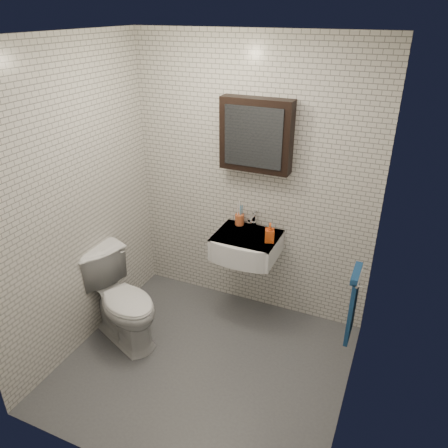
% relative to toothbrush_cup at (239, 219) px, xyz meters
% --- Properties ---
extents(ground, '(2.20, 2.00, 0.01)m').
position_rel_toothbrush_cup_xyz_m(ground, '(0.09, -0.94, -0.90)').
color(ground, '#4E5156').
rests_on(ground, ground).
extents(room_shell, '(2.22, 2.02, 2.51)m').
position_rel_toothbrush_cup_xyz_m(room_shell, '(0.09, -0.94, 0.56)').
color(room_shell, silver).
rests_on(room_shell, ground).
extents(washbasin, '(0.55, 0.50, 0.20)m').
position_rel_toothbrush_cup_xyz_m(washbasin, '(0.14, -0.21, -0.15)').
color(washbasin, white).
rests_on(washbasin, room_shell).
extents(faucet, '(0.06, 0.20, 0.15)m').
position_rel_toothbrush_cup_xyz_m(faucet, '(0.14, -0.01, 0.01)').
color(faucet, silver).
rests_on(faucet, washbasin).
extents(mirror_cabinet, '(0.60, 0.15, 0.60)m').
position_rel_toothbrush_cup_xyz_m(mirror_cabinet, '(0.14, -0.01, 0.79)').
color(mirror_cabinet, black).
rests_on(mirror_cabinet, room_shell).
extents(towel_rail, '(0.09, 0.30, 0.58)m').
position_rel_toothbrush_cup_xyz_m(towel_rail, '(1.13, -0.59, -0.18)').
color(towel_rail, silver).
rests_on(towel_rail, room_shell).
extents(toothbrush_cup, '(0.08, 0.08, 0.22)m').
position_rel_toothbrush_cup_xyz_m(toothbrush_cup, '(0.00, 0.00, 0.00)').
color(toothbrush_cup, '#CA5F32').
rests_on(toothbrush_cup, washbasin).
extents(soap_bottle, '(0.10, 0.10, 0.17)m').
position_rel_toothbrush_cup_xyz_m(soap_bottle, '(0.35, -0.19, 0.03)').
color(soap_bottle, orange).
rests_on(soap_bottle, washbasin).
extents(toilet, '(0.89, 0.71, 0.79)m').
position_rel_toothbrush_cup_xyz_m(toilet, '(-0.71, -0.90, -0.51)').
color(toilet, white).
rests_on(toilet, ground).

